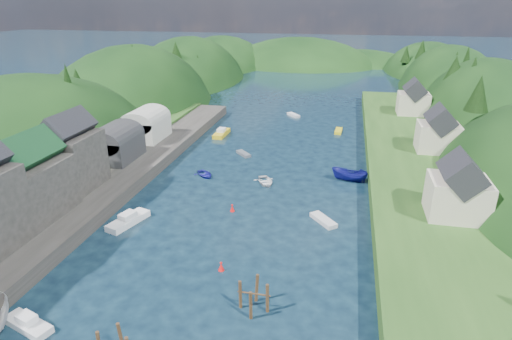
# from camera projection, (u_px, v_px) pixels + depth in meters

# --- Properties ---
(ground) EXTENTS (600.00, 600.00, 0.00)m
(ground) POSITION_uv_depth(u_px,v_px,m) (279.00, 149.00, 85.82)
(ground) COLOR black
(ground) RESTS_ON ground
(hillside_left) EXTENTS (44.00, 245.56, 52.00)m
(hillside_left) POSITION_uv_depth(u_px,v_px,m) (135.00, 136.00, 120.24)
(hillside_left) COLOR black
(hillside_left) RESTS_ON ground
(hillside_right) EXTENTS (36.00, 245.56, 48.00)m
(hillside_right) POSITION_uv_depth(u_px,v_px,m) (480.00, 157.00, 102.52)
(hillside_right) COLOR black
(hillside_right) RESTS_ON ground
(far_hills) EXTENTS (103.00, 68.00, 44.00)m
(far_hills) POSITION_uv_depth(u_px,v_px,m) (323.00, 87.00, 202.12)
(far_hills) COLOR black
(far_hills) RESTS_ON ground
(hill_trees) EXTENTS (90.21, 153.17, 11.98)m
(hill_trees) POSITION_uv_depth(u_px,v_px,m) (291.00, 80.00, 95.98)
(hill_trees) COLOR black
(hill_trees) RESTS_ON ground
(quay_left) EXTENTS (12.00, 110.00, 2.00)m
(quay_left) POSITION_uv_depth(u_px,v_px,m) (85.00, 196.00, 62.89)
(quay_left) COLOR #2D2B28
(quay_left) RESTS_ON ground
(terrace_left_grass) EXTENTS (12.00, 110.00, 2.50)m
(terrace_left_grass) POSITION_uv_depth(u_px,v_px,m) (43.00, 190.00, 64.16)
(terrace_left_grass) COLOR #234719
(terrace_left_grass) RESTS_ON ground
(boat_sheds) EXTENTS (7.00, 21.00, 7.50)m
(boat_sheds) POSITION_uv_depth(u_px,v_px,m) (131.00, 131.00, 78.93)
(boat_sheds) COLOR #2D2D30
(boat_sheds) RESTS_ON quay_left
(terrace_right) EXTENTS (16.00, 120.00, 2.40)m
(terrace_right) POSITION_uv_depth(u_px,v_px,m) (417.00, 171.00, 71.44)
(terrace_right) COLOR #234719
(terrace_right) RESTS_ON ground
(right_bank_cottages) EXTENTS (9.00, 59.24, 8.41)m
(right_bank_cottages) POSITION_uv_depth(u_px,v_px,m) (432.00, 131.00, 76.68)
(right_bank_cottages) COLOR beige
(right_bank_cottages) RESTS_ON terrace_right
(piling_cluster_far) EXTENTS (3.18, 2.97, 3.74)m
(piling_cluster_far) POSITION_uv_depth(u_px,v_px,m) (254.00, 299.00, 40.90)
(piling_cluster_far) COLOR #382314
(piling_cluster_far) RESTS_ON ground
(channel_buoy_near) EXTENTS (0.70, 0.70, 1.10)m
(channel_buoy_near) POSITION_uv_depth(u_px,v_px,m) (221.00, 267.00, 47.19)
(channel_buoy_near) COLOR red
(channel_buoy_near) RESTS_ON ground
(channel_buoy_far) EXTENTS (0.70, 0.70, 1.10)m
(channel_buoy_far) POSITION_uv_depth(u_px,v_px,m) (232.00, 208.00, 60.36)
(channel_buoy_far) COLOR red
(channel_buoy_far) RESTS_ON ground
(moored_boats) EXTENTS (36.76, 95.37, 2.47)m
(moored_boats) POSITION_uv_depth(u_px,v_px,m) (215.00, 210.00, 59.30)
(moored_boats) COLOR #51565D
(moored_boats) RESTS_ON ground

